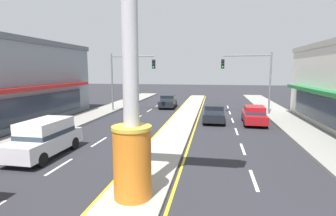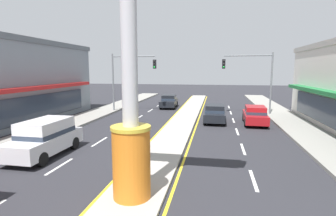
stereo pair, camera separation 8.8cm
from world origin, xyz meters
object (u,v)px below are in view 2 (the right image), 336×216
object	(u,v)px
traffic_light_left_side	(129,72)
suv_near_right_lane	(45,137)
sedan_mid_left_lane	(255,115)
district_sign	(130,79)
sedan_far_left_oncoming	(215,113)
sedan_far_right_lane	(169,101)
traffic_light_right_side	(253,73)

from	to	relation	value
traffic_light_left_side	suv_near_right_lane	xyz separation A→B (m)	(0.29, -14.66, -3.26)
suv_near_right_lane	sedan_mid_left_lane	world-z (taller)	suv_near_right_lane
suv_near_right_lane	sedan_mid_left_lane	bearing A→B (deg)	40.87
district_sign	sedan_mid_left_lane	world-z (taller)	district_sign
district_sign	sedan_mid_left_lane	distance (m)	15.98
sedan_mid_left_lane	sedan_far_left_oncoming	size ratio (longest dim) A/B	1.01
suv_near_right_lane	sedan_far_right_lane	xyz separation A→B (m)	(3.30, 18.89, -0.20)
district_sign	traffic_light_right_side	bearing A→B (deg)	71.55
traffic_light_left_side	sedan_far_left_oncoming	bearing A→B (deg)	-23.03
district_sign	sedan_far_right_lane	xyz separation A→B (m)	(-2.75, 22.81, -3.44)
traffic_light_right_side	sedan_far_right_lane	world-z (taller)	traffic_light_right_side
traffic_light_left_side	sedan_mid_left_lane	distance (m)	13.52
traffic_light_left_side	traffic_light_right_side	size ratio (longest dim) A/B	1.00
traffic_light_left_side	sedan_far_left_oncoming	distance (m)	10.46
traffic_light_right_side	suv_near_right_lane	distance (m)	19.77
traffic_light_left_side	sedan_far_left_oncoming	world-z (taller)	traffic_light_left_side
district_sign	sedan_mid_left_lane	xyz separation A→B (m)	(6.05, 14.39, -3.44)
traffic_light_right_side	traffic_light_left_side	bearing A→B (deg)	-178.17
district_sign	sedan_mid_left_lane	bearing A→B (deg)	67.20
district_sign	suv_near_right_lane	size ratio (longest dim) A/B	1.90
district_sign	traffic_light_left_side	world-z (taller)	district_sign
suv_near_right_lane	sedan_far_left_oncoming	xyz separation A→B (m)	(8.80, 10.80, -0.20)
district_sign	sedan_far_right_lane	world-z (taller)	district_sign
traffic_light_left_side	traffic_light_right_side	bearing A→B (deg)	1.83
sedan_far_left_oncoming	district_sign	bearing A→B (deg)	-100.57
traffic_light_right_side	sedan_mid_left_lane	xyz separation A→B (m)	(-0.29, -4.60, -3.46)
traffic_light_left_side	traffic_light_right_side	distance (m)	12.67
traffic_light_left_side	sedan_far_right_lane	world-z (taller)	traffic_light_left_side
suv_near_right_lane	sedan_far_right_lane	bearing A→B (deg)	80.10
traffic_light_left_side	sedan_far_left_oncoming	xyz separation A→B (m)	(9.08, -3.86, -3.46)
sedan_far_right_lane	sedan_mid_left_lane	bearing A→B (deg)	-43.75
suv_near_right_lane	sedan_mid_left_lane	size ratio (longest dim) A/B	1.06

